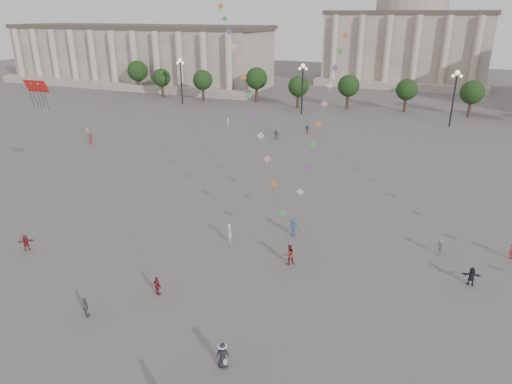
% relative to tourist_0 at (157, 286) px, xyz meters
% --- Properties ---
extents(ground, '(360.00, 360.00, 0.00)m').
position_rel_tourist_0_xyz_m(ground, '(4.78, -0.24, -0.78)').
color(ground, '#53504E').
rests_on(ground, ground).
extents(hall_west, '(84.00, 26.22, 17.20)m').
position_rel_tourist_0_xyz_m(hall_west, '(-70.22, 93.66, 7.64)').
color(hall_west, gray).
rests_on(hall_west, ground).
extents(hall_central, '(48.30, 34.30, 35.50)m').
position_rel_tourist_0_xyz_m(hall_central, '(4.78, 128.98, 13.45)').
color(hall_central, gray).
rests_on(hall_central, ground).
extents(tree_row, '(137.12, 5.12, 8.00)m').
position_rel_tourist_0_xyz_m(tree_row, '(4.78, 77.76, 4.61)').
color(tree_row, '#37251B').
rests_on(tree_row, ground).
extents(lamp_post_far_west, '(2.00, 0.90, 10.65)m').
position_rel_tourist_0_xyz_m(lamp_post_far_west, '(-40.22, 69.76, 6.57)').
color(lamp_post_far_west, '#262628').
rests_on(lamp_post_far_west, ground).
extents(lamp_post_mid_west, '(2.00, 0.90, 10.65)m').
position_rel_tourist_0_xyz_m(lamp_post_mid_west, '(-10.22, 69.76, 6.57)').
color(lamp_post_mid_west, '#262628').
rests_on(lamp_post_mid_west, ground).
extents(lamp_post_mid_east, '(2.00, 0.90, 10.65)m').
position_rel_tourist_0_xyz_m(lamp_post_mid_east, '(19.78, 69.76, 6.57)').
color(lamp_post_mid_east, '#262628').
rests_on(lamp_post_mid_east, ground).
extents(person_crowd_0, '(0.93, 0.45, 1.55)m').
position_rel_tourist_0_xyz_m(person_crowd_0, '(-4.26, 54.30, -0.01)').
color(person_crowd_0, navy).
rests_on(person_crowd_0, ground).
extents(person_crowd_1, '(0.92, 0.93, 1.52)m').
position_rel_tourist_0_xyz_m(person_crowd_1, '(-41.06, 38.07, -0.02)').
color(person_crowd_1, silver).
rests_on(person_crowd_1, ground).
extents(person_crowd_2, '(0.99, 1.30, 1.79)m').
position_rel_tourist_0_xyz_m(person_crowd_2, '(-35.51, 32.79, 0.11)').
color(person_crowd_2, maroon).
rests_on(person_crowd_2, ground).
extents(person_crowd_3, '(1.52, 0.69, 1.58)m').
position_rel_tourist_0_xyz_m(person_crowd_3, '(22.66, 11.05, 0.01)').
color(person_crowd_3, black).
rests_on(person_crowd_3, ground).
extents(person_crowd_4, '(1.41, 1.54, 1.71)m').
position_rel_tourist_0_xyz_m(person_crowd_4, '(-8.89, 50.98, 0.07)').
color(person_crowd_4, silver).
rests_on(person_crowd_4, ground).
extents(person_crowd_6, '(1.16, 0.93, 1.56)m').
position_rel_tourist_0_xyz_m(person_crowd_6, '(20.13, 15.30, 0.00)').
color(person_crowd_6, slate).
rests_on(person_crowd_6, ground).
extents(person_crowd_10, '(0.60, 0.73, 1.71)m').
position_rel_tourist_0_xyz_m(person_crowd_10, '(-19.89, 53.29, 0.07)').
color(person_crowd_10, silver).
rests_on(person_crowd_10, ground).
extents(person_crowd_12, '(1.66, 0.86, 1.71)m').
position_rel_tourist_0_xyz_m(person_crowd_12, '(-7.98, 48.06, 0.07)').
color(person_crowd_12, '#5E5E62').
rests_on(person_crowd_12, ground).
extents(person_crowd_13, '(0.80, 0.78, 1.86)m').
position_rel_tourist_0_xyz_m(person_crowd_13, '(1.31, 10.20, 0.15)').
color(person_crowd_13, white).
rests_on(person_crowd_13, ground).
extents(tourist_0, '(0.99, 0.63, 1.56)m').
position_rel_tourist_0_xyz_m(tourist_0, '(0.00, 0.00, 0.00)').
color(tourist_0, maroon).
rests_on(tourist_0, ground).
extents(tourist_2, '(1.33, 1.25, 1.50)m').
position_rel_tourist_0_xyz_m(tourist_2, '(-15.44, 1.41, -0.03)').
color(tourist_2, maroon).
rests_on(tourist_2, ground).
extents(tourist_3, '(0.82, 0.99, 1.59)m').
position_rel_tourist_0_xyz_m(tourist_3, '(-3.20, -4.34, 0.01)').
color(tourist_3, '#57585C').
rests_on(tourist_3, ground).
extents(kite_flyer_0, '(1.14, 1.15, 1.88)m').
position_rel_tourist_0_xyz_m(kite_flyer_0, '(7.96, 8.48, 0.16)').
color(kite_flyer_0, maroon).
rests_on(kite_flyer_0, ground).
extents(kite_flyer_1, '(1.36, 1.04, 1.86)m').
position_rel_tourist_0_xyz_m(kite_flyer_1, '(6.59, 13.75, 0.15)').
color(kite_flyer_1, '#2F4D6B').
rests_on(kite_flyer_1, ground).
extents(hat_person, '(0.99, 0.83, 1.73)m').
position_rel_tourist_0_xyz_m(hat_person, '(8.23, -5.02, 0.12)').
color(hat_person, black).
rests_on(hat_person, ground).
extents(dragon_kite, '(7.50, 1.94, 18.78)m').
position_rel_tourist_0_xyz_m(dragon_kite, '(-12.61, 3.24, 13.40)').
color(dragon_kite, red).
rests_on(dragon_kite, ground).
extents(kite_train_west, '(30.65, 38.17, 60.52)m').
position_rel_tourist_0_xyz_m(kite_train_west, '(-8.35, 29.17, 19.26)').
color(kite_train_west, '#3F3F3F').
rests_on(kite_train_west, ground).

